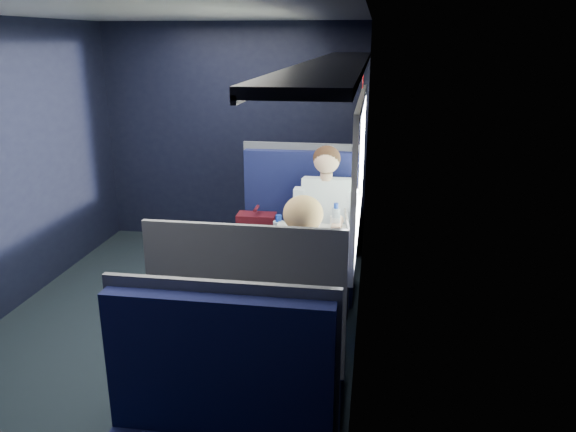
# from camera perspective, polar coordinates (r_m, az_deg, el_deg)

# --- Properties ---
(ground) EXTENTS (2.80, 4.20, 0.01)m
(ground) POSITION_cam_1_polar(r_m,az_deg,el_deg) (4.50, -11.61, -11.12)
(ground) COLOR black
(room_shell) EXTENTS (3.00, 4.40, 2.40)m
(room_shell) POSITION_cam_1_polar(r_m,az_deg,el_deg) (4.01, -12.60, 7.78)
(room_shell) COLOR black
(room_shell) RESTS_ON ground
(table) EXTENTS (0.62, 1.00, 0.74)m
(table) POSITION_cam_1_polar(r_m,az_deg,el_deg) (3.99, 1.89, -4.01)
(table) COLOR #54565E
(table) RESTS_ON ground
(seat_bay_near) EXTENTS (1.04, 0.62, 1.26)m
(seat_bay_near) POSITION_cam_1_polar(r_m,az_deg,el_deg) (4.91, 0.79, -2.79)
(seat_bay_near) COLOR #0C1039
(seat_bay_near) RESTS_ON ground
(seat_bay_far) EXTENTS (1.04, 0.62, 1.26)m
(seat_bay_far) POSITION_cam_1_polar(r_m,az_deg,el_deg) (3.35, -3.20, -13.30)
(seat_bay_far) COLOR #0C1039
(seat_bay_far) RESTS_ON ground
(seat_row_front) EXTENTS (1.04, 0.51, 1.16)m
(seat_row_front) POSITION_cam_1_polar(r_m,az_deg,el_deg) (5.78, 2.21, 0.26)
(seat_row_front) COLOR #0C1039
(seat_row_front) RESTS_ON ground
(man) EXTENTS (0.53, 0.56, 1.32)m
(man) POSITION_cam_1_polar(r_m,az_deg,el_deg) (4.62, 3.77, -0.25)
(man) COLOR black
(man) RESTS_ON ground
(woman) EXTENTS (0.53, 0.56, 1.32)m
(woman) POSITION_cam_1_polar(r_m,az_deg,el_deg) (3.31, 1.58, -7.51)
(woman) COLOR black
(woman) RESTS_ON ground
(papers) EXTENTS (0.62, 0.83, 0.01)m
(papers) POSITION_cam_1_polar(r_m,az_deg,el_deg) (3.88, 1.81, -3.37)
(papers) COLOR white
(papers) RESTS_ON table
(laptop) EXTENTS (0.25, 0.32, 0.23)m
(laptop) POSITION_cam_1_polar(r_m,az_deg,el_deg) (3.98, 5.31, -2.01)
(laptop) COLOR silver
(laptop) RESTS_ON table
(bottle_small) EXTENTS (0.06, 0.06, 0.22)m
(bottle_small) POSITION_cam_1_polar(r_m,az_deg,el_deg) (4.23, 4.87, -0.29)
(bottle_small) COLOR silver
(bottle_small) RESTS_ON table
(cup) EXTENTS (0.08, 0.08, 0.10)m
(cup) POSITION_cam_1_polar(r_m,az_deg,el_deg) (4.30, 4.81, -0.64)
(cup) COLOR white
(cup) RESTS_ON table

